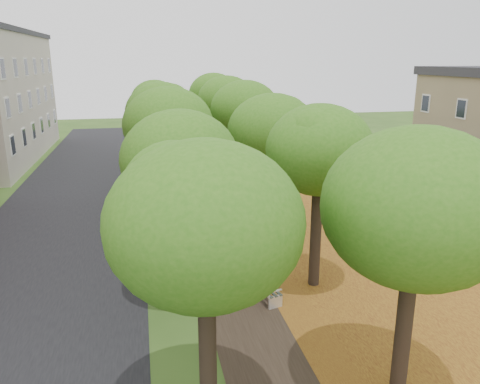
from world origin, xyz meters
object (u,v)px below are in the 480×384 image
car_silver (436,210)px  car_grey (389,186)px  car_red (405,196)px  car_white (376,175)px  bench (262,286)px

car_silver → car_grey: size_ratio=0.82×
car_red → car_white: (0.80, 4.93, -0.02)m
car_grey → car_white: (0.80, 3.11, -0.15)m
car_silver → car_red: 2.88m
bench → car_silver: bearing=-76.2°
car_red → car_grey: size_ratio=0.74×
car_silver → car_red: (0.00, 2.88, -0.09)m
car_white → car_silver: bearing=-170.7°
car_silver → car_white: car_silver is taller
car_red → car_grey: 1.83m
bench → car_grey: 14.79m
bench → car_silver: car_silver is taller
car_grey → car_white: 3.21m
car_red → car_grey: car_grey is taller
car_grey → car_white: car_grey is taller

